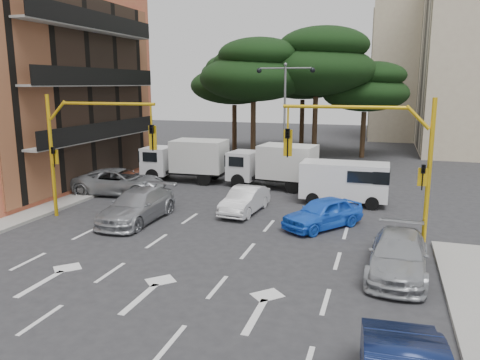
# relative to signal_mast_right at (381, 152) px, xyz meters

# --- Properties ---
(ground) EXTENTS (120.00, 120.00, 0.00)m
(ground) POSITION_rel_signal_mast_right_xyz_m (-6.80, -1.99, -3.88)
(ground) COLOR #28282B
(ground) RESTS_ON ground
(median_strip) EXTENTS (1.40, 6.00, 0.15)m
(median_strip) POSITION_rel_signal_mast_right_xyz_m (-6.80, 14.01, -3.81)
(median_strip) COLOR gray
(median_strip) RESTS_ON ground
(apartment_beige_far) EXTENTS (16.20, 12.15, 16.70)m
(apartment_beige_far) POSITION_rel_signal_mast_right_xyz_m (6.15, 42.01, 4.47)
(apartment_beige_far) COLOR #C3AF92
(apartment_beige_far) RESTS_ON ground
(pine_left_near) EXTENTS (9.15, 9.15, 10.23)m
(pine_left_near) POSITION_rel_signal_mast_right_xyz_m (-10.75, 19.96, 3.72)
(pine_left_near) COLOR #382616
(pine_left_near) RESTS_ON ground
(pine_center) EXTENTS (9.98, 9.98, 11.16)m
(pine_center) POSITION_rel_signal_mast_right_xyz_m (-5.75, 21.96, 4.41)
(pine_center) COLOR #382616
(pine_center) RESTS_ON ground
(pine_left_far) EXTENTS (8.32, 8.32, 9.30)m
(pine_left_far) POSITION_rel_signal_mast_right_xyz_m (-13.75, 23.96, 3.03)
(pine_left_far) COLOR #382616
(pine_left_far) RESTS_ON ground
(pine_right) EXTENTS (7.49, 7.49, 8.37)m
(pine_right) POSITION_rel_signal_mast_right_xyz_m (-1.75, 23.96, 2.33)
(pine_right) COLOR #382616
(pine_right) RESTS_ON ground
(pine_back) EXTENTS (9.15, 9.15, 10.23)m
(pine_back) POSITION_rel_signal_mast_right_xyz_m (-7.75, 26.96, 3.72)
(pine_back) COLOR #382616
(pine_back) RESTS_ON ground
(signal_mast_right) EXTENTS (5.79, 0.37, 6.00)m
(signal_mast_right) POSITION_rel_signal_mast_right_xyz_m (0.00, 0.00, 0.00)
(signal_mast_right) COLOR gold
(signal_mast_right) RESTS_ON ground
(signal_mast_left) EXTENTS (5.79, 0.37, 6.00)m
(signal_mast_left) POSITION_rel_signal_mast_right_xyz_m (-13.61, 0.00, 0.00)
(signal_mast_left) COLOR gold
(signal_mast_left) RESTS_ON ground
(street_lamp_center) EXTENTS (4.16, 0.36, 7.77)m
(street_lamp_center) POSITION_rel_signal_mast_right_xyz_m (-6.80, 14.01, 1.54)
(street_lamp_center) COLOR slate
(street_lamp_center) RESTS_ON median_strip
(car_white_hatch) EXTENTS (1.75, 4.10, 1.31)m
(car_white_hatch) POSITION_rel_signal_mast_right_xyz_m (-6.54, 3.37, -3.23)
(car_white_hatch) COLOR silver
(car_white_hatch) RESTS_ON ground
(car_blue_compact) EXTENTS (3.78, 4.29, 1.40)m
(car_blue_compact) POSITION_rel_signal_mast_right_xyz_m (-2.39, 2.00, -3.18)
(car_blue_compact) COLOR blue
(car_blue_compact) RESTS_ON ground
(car_silver_wagon) EXTENTS (2.16, 5.18, 1.50)m
(car_silver_wagon) POSITION_rel_signal_mast_right_xyz_m (-11.04, 0.41, -3.14)
(car_silver_wagon) COLOR #9B9DA3
(car_silver_wagon) RESTS_ON ground
(car_silver_cross_a) EXTENTS (5.76, 3.15, 1.53)m
(car_silver_cross_a) POSITION_rel_signal_mast_right_xyz_m (-14.80, 5.01, -3.12)
(car_silver_cross_a) COLOR gray
(car_silver_cross_a) RESTS_ON ground
(car_silver_parked) EXTENTS (2.21, 4.90, 1.39)m
(car_silver_parked) POSITION_rel_signal_mast_right_xyz_m (0.80, -2.63, -3.19)
(car_silver_parked) COLOR #A2A5A9
(car_silver_parked) RESTS_ON ground
(van_white) EXTENTS (4.66, 2.11, 2.33)m
(van_white) POSITION_rel_signal_mast_right_xyz_m (-1.89, 6.82, -2.72)
(van_white) COLOR white
(van_white) RESTS_ON ground
(box_truck_a) EXTENTS (5.82, 2.61, 2.82)m
(box_truck_a) POSITION_rel_signal_mast_right_xyz_m (-12.69, 9.81, -2.47)
(box_truck_a) COLOR white
(box_truck_a) RESTS_ON ground
(box_truck_b) EXTENTS (5.85, 2.99, 2.76)m
(box_truck_b) POSITION_rel_signal_mast_right_xyz_m (-6.60, 9.58, -2.50)
(box_truck_b) COLOR silver
(box_truck_b) RESTS_ON ground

